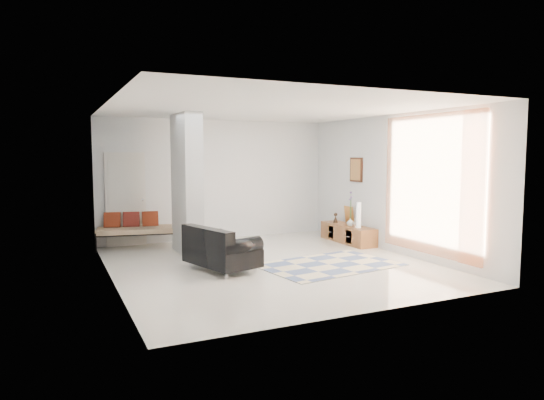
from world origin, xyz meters
name	(u,v)px	position (x,y,z in m)	size (l,w,h in m)	color
floor	(270,264)	(0.00, 0.00, 0.00)	(6.00, 6.00, 0.00)	white
ceiling	(270,109)	(0.00, 0.00, 2.80)	(6.00, 6.00, 0.00)	white
wall_back	(217,180)	(0.00, 3.00, 1.40)	(6.00, 6.00, 0.00)	silver
wall_front	(371,203)	(0.00, -3.00, 1.40)	(6.00, 6.00, 0.00)	silver
wall_left	(110,193)	(-2.75, 0.00, 1.40)	(6.00, 6.00, 0.00)	silver
wall_right	(393,184)	(2.75, 0.00, 1.40)	(6.00, 6.00, 0.00)	silver
partition_column	(187,184)	(-1.10, 1.60, 1.40)	(0.35, 1.20, 2.80)	#ABB0B2
hallway_door	(126,199)	(-2.10, 2.96, 1.02)	(0.85, 0.06, 2.04)	silver
curtain	(430,185)	(2.67, -1.15, 1.45)	(2.55, 2.55, 0.00)	#D76D38
wall_art	(356,170)	(2.72, 1.25, 1.65)	(0.04, 0.45, 0.55)	#391B0F
media_console	(348,233)	(2.52, 1.25, 0.21)	(0.45, 1.65, 0.80)	brown
loveseat	(219,249)	(-0.98, -0.04, 0.37)	(1.14, 1.53, 0.76)	silver
daybed	(137,228)	(-1.92, 2.63, 0.42)	(1.81, 1.03, 0.77)	black
area_rug	(329,265)	(0.94, -0.51, 0.01)	(2.42, 1.61, 0.01)	beige
cylinder_lamp	(359,215)	(2.50, 0.81, 0.68)	(0.10, 0.10, 0.56)	white
bronze_figurine	(336,218)	(2.47, 1.69, 0.52)	(0.12, 0.12, 0.23)	#322116
vase	(350,222)	(2.47, 1.08, 0.49)	(0.17, 0.17, 0.18)	white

